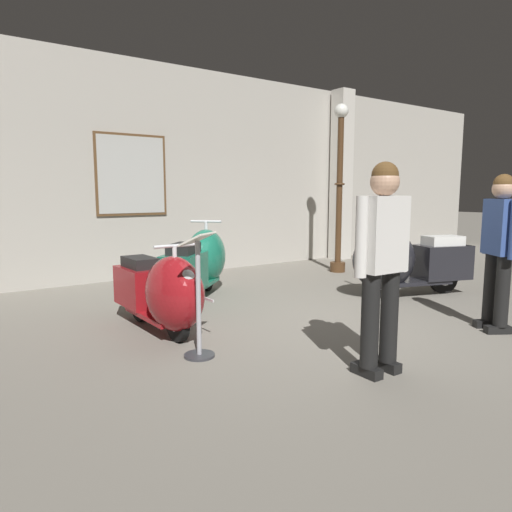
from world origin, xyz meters
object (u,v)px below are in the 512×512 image
Objects in this scene: scooter_0 at (163,292)px; info_stanchion at (199,306)px; visitor_0 at (500,241)px; scooter_1 at (200,262)px; visitor_1 at (382,254)px; scooter_2 at (402,261)px; lamppost at (339,188)px.

info_stanchion is (-0.02, -0.82, 0.03)m from scooter_0.
info_stanchion is (-2.99, 1.11, -0.49)m from visitor_0.
scooter_1 is at bearing 138.63° from scooter_0.
visitor_1 reaches higher than visitor_0.
scooter_2 is 0.62× the size of lamppost.
visitor_1 is at bearing 52.97° from scooter_2.
scooter_0 is 3.57m from visitor_0.
lamppost reaches higher than visitor_0.
visitor_0 is at bearing -109.72° from lamppost.
visitor_0 is (1.76, -3.36, 0.48)m from scooter_1.
visitor_1 is (-1.97, -0.09, 0.03)m from visitor_0.
scooter_2 is 3.58m from info_stanchion.
scooter_0 is at bearing -1.30° from visitor_0.
scooter_2 is 1.10× the size of visitor_1.
scooter_1 is 0.86× the size of scooter_2.
scooter_1 is 1.42× the size of info_stanchion.
lamppost is 2.70× the size of info_stanchion.
scooter_1 is at bearing -18.00° from scooter_2.
scooter_0 is 1.00× the size of scooter_1.
info_stanchion is at bearing -161.74° from scooter_1.
scooter_2 is 3.10m from visitor_1.
scooter_0 is 0.96× the size of visitor_0.
lamppost reaches higher than scooter_2.
lamppost is at bearing -91.77° from scooter_2.
lamppost is (4.27, 1.73, 1.12)m from scooter_0.
scooter_1 is 0.97× the size of visitor_0.
lamppost is 1.83× the size of visitor_0.
visitor_1 is at bearing 34.25° from visitor_0.
lamppost is at bearing -40.32° from visitor_1.
scooter_1 is at bearing 61.40° from info_stanchion.
scooter_2 is at bearing -77.04° from visitor_0.
visitor_1 is 1.65m from info_stanchion.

